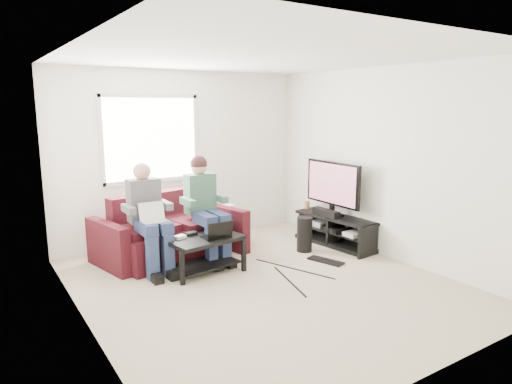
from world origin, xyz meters
TOP-DOWN VIEW (x-y plane):
  - floor at (0.00, 0.00)m, footprint 4.50×4.50m
  - ceiling at (0.00, 0.00)m, footprint 4.50×4.50m
  - wall_back at (0.00, 2.25)m, footprint 4.50×0.00m
  - wall_front at (0.00, -2.25)m, footprint 4.50×0.00m
  - wall_left at (-2.00, 0.00)m, footprint 0.00×4.50m
  - wall_right at (2.00, 0.00)m, footprint 0.00×4.50m
  - window at (-0.50, 2.23)m, footprint 1.48×0.04m
  - sofa at (-0.55, 1.54)m, footprint 2.05×1.19m
  - person_left at (-0.95, 1.21)m, footprint 0.40×0.71m
  - person_right at (-0.15, 1.23)m, footprint 0.40×0.71m
  - laptop_silver at (-0.95, 1.01)m, footprint 0.38×0.33m
  - coffee_table at (-0.40, 0.74)m, footprint 0.98×0.68m
  - laptop_black at (-0.28, 0.66)m, footprint 0.38×0.30m
  - controller_a at (-0.68, 0.86)m, footprint 0.16×0.12m
  - controller_b at (-0.50, 0.92)m, footprint 0.15×0.12m
  - controller_c at (-0.10, 0.89)m, footprint 0.16×0.12m
  - tv_stand at (1.77, 0.69)m, footprint 0.55×1.39m
  - tv at (1.77, 0.79)m, footprint 0.12×1.10m
  - soundbar at (1.65, 0.79)m, footprint 0.12×0.50m
  - drink_cup at (1.72, 1.32)m, footprint 0.08×0.08m
  - console_white at (1.77, 0.29)m, footprint 0.30×0.22m
  - console_grey at (1.77, 0.99)m, footprint 0.34×0.26m
  - console_black at (1.77, 0.64)m, footprint 0.38×0.30m
  - subwoofer at (1.18, 0.71)m, footprint 0.22×0.22m
  - keyboard_floor at (1.13, 0.19)m, footprint 0.30×0.52m
  - end_table at (0.44, 1.68)m, footprint 0.33×0.33m

SIDE VIEW (x-z plane):
  - floor at x=0.00m, z-range 0.00..0.00m
  - keyboard_floor at x=1.13m, z-range 0.00..0.03m
  - tv_stand at x=1.77m, z-range -0.02..0.43m
  - subwoofer at x=1.18m, z-range 0.00..0.50m
  - end_table at x=0.44m, z-range -0.03..0.56m
  - console_white at x=1.77m, z-range 0.24..0.30m
  - console_black at x=1.77m, z-range 0.24..0.31m
  - console_grey at x=1.77m, z-range 0.24..0.32m
  - sofa at x=-0.55m, z-range -0.12..0.76m
  - coffee_table at x=-0.40m, z-range 0.11..0.56m
  - controller_a at x=-0.68m, z-range 0.45..0.49m
  - controller_b at x=-0.50m, z-range 0.45..0.49m
  - controller_c at x=-0.10m, z-range 0.45..0.49m
  - soundbar at x=1.65m, z-range 0.45..0.55m
  - drink_cup at x=1.72m, z-range 0.45..0.57m
  - laptop_black at x=-0.28m, z-range 0.45..0.69m
  - laptop_silver at x=-0.95m, z-range 0.61..0.85m
  - person_left at x=-0.95m, z-range 0.07..1.43m
  - person_right at x=-0.15m, z-range 0.11..1.52m
  - tv at x=1.77m, z-range 0.50..1.31m
  - wall_back at x=0.00m, z-range -0.95..3.55m
  - wall_front at x=0.00m, z-range -0.95..3.55m
  - wall_left at x=-2.00m, z-range -0.95..3.55m
  - wall_right at x=2.00m, z-range -0.95..3.55m
  - window at x=-0.50m, z-range 0.96..2.24m
  - ceiling at x=0.00m, z-range 2.60..2.60m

